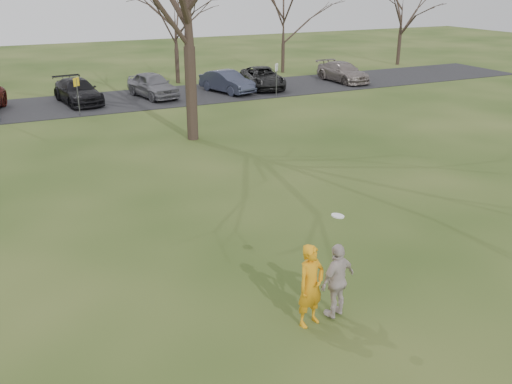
% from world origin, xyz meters
% --- Properties ---
extents(ground, '(120.00, 120.00, 0.00)m').
position_xyz_m(ground, '(0.00, 0.00, 0.00)').
color(ground, '#1E380F').
rests_on(ground, ground).
extents(parking_strip, '(62.00, 6.50, 0.04)m').
position_xyz_m(parking_strip, '(0.00, 25.00, 0.02)').
color(parking_strip, black).
rests_on(parking_strip, ground).
extents(player_defender, '(0.77, 0.60, 1.87)m').
position_xyz_m(player_defender, '(-0.70, -0.16, 0.94)').
color(player_defender, orange).
rests_on(player_defender, ground).
extents(car_3, '(2.59, 5.02, 1.39)m').
position_xyz_m(car_3, '(-1.52, 25.38, 0.74)').
color(car_3, black).
rests_on(car_3, parking_strip).
extents(car_4, '(2.60, 4.71, 1.52)m').
position_xyz_m(car_4, '(2.97, 25.16, 0.80)').
color(car_4, slate).
rests_on(car_4, parking_strip).
extents(car_5, '(2.64, 4.45, 1.38)m').
position_xyz_m(car_5, '(7.74, 24.58, 0.73)').
color(car_5, '#2E3245').
rests_on(car_5, parking_strip).
extents(car_6, '(3.23, 5.30, 1.37)m').
position_xyz_m(car_6, '(10.53, 25.01, 0.73)').
color(car_6, black).
rests_on(car_6, parking_strip).
extents(car_7, '(2.14, 4.78, 1.36)m').
position_xyz_m(car_7, '(16.79, 24.73, 0.72)').
color(car_7, gray).
rests_on(car_7, parking_strip).
extents(catching_play, '(1.09, 0.70, 2.43)m').
position_xyz_m(catching_play, '(-0.06, -0.20, 0.93)').
color(catching_play, '#C1B2AD').
rests_on(catching_play, ground).
extents(sign_yellow, '(0.35, 0.35, 2.08)m').
position_xyz_m(sign_yellow, '(-2.00, 22.00, 1.45)').
color(sign_yellow, '#47474C').
rests_on(sign_yellow, ground).
extents(sign_white, '(0.35, 0.35, 2.08)m').
position_xyz_m(sign_white, '(10.00, 22.00, 1.45)').
color(sign_white, '#47474C').
rests_on(sign_white, ground).
extents(small_tree_row, '(55.00, 5.90, 8.50)m').
position_xyz_m(small_tree_row, '(4.38, 30.06, 3.89)').
color(small_tree_row, '#352821').
rests_on(small_tree_row, ground).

